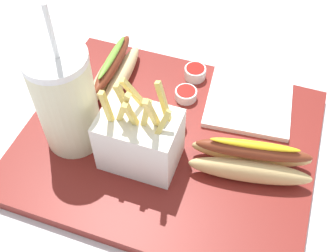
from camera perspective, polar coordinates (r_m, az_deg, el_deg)
name	(u,v)px	position (r m, az deg, el deg)	size (l,w,h in m)	color
ground_plane	(168,150)	(0.66, 0.00, -3.31)	(2.40, 2.40, 0.02)	silver
food_tray	(168,142)	(0.64, 0.00, -2.26)	(0.44, 0.36, 0.02)	maroon
soda_cup	(66,100)	(0.59, -13.89, 3.46)	(0.09, 0.09, 0.24)	beige
fries_basket	(140,139)	(0.57, -3.91, -1.79)	(0.11, 0.08, 0.16)	white
hot_dog_1	(114,72)	(0.70, -7.48, 7.46)	(0.06, 0.16, 0.06)	#E5C689
hot_dog_2	(251,160)	(0.59, 11.32, -4.67)	(0.18, 0.08, 0.07)	#DBB775
ketchup_cup_1	(175,122)	(0.64, 1.02, 0.53)	(0.04, 0.04, 0.02)	white
ketchup_cup_2	(194,72)	(0.72, 3.67, 7.44)	(0.04, 0.04, 0.02)	white
ketchup_cup_3	(185,94)	(0.68, 2.42, 4.47)	(0.04, 0.04, 0.02)	white
napkin_stack	(249,101)	(0.69, 11.12, 3.40)	(0.13, 0.14, 0.01)	white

